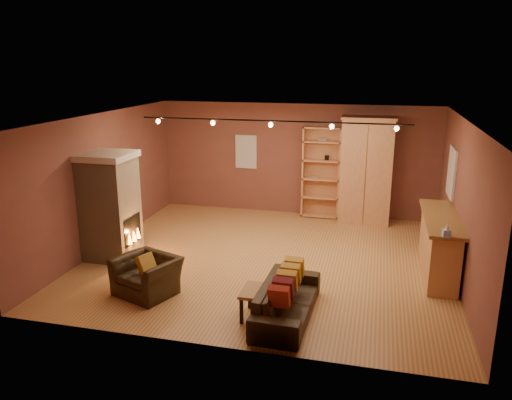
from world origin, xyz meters
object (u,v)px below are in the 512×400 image
(fireplace, at_px, (110,206))
(armoire, at_px, (366,170))
(loveseat, at_px, (287,294))
(armchair, at_px, (147,269))
(bar_counter, at_px, (439,245))
(coffee_table, at_px, (261,294))
(bookcase, at_px, (321,171))

(fireplace, distance_m, armoire, 5.96)
(loveseat, xyz_separation_m, armchair, (-2.44, 0.24, 0.04))
(bar_counter, xyz_separation_m, armchair, (-4.85, -2.06, -0.13))
(armoire, bearing_deg, bar_counter, -62.88)
(armoire, relative_size, coffee_table, 4.29)
(bar_counter, relative_size, coffee_table, 3.86)
(bookcase, xyz_separation_m, loveseat, (0.13, -5.32, -0.77))
(bar_counter, distance_m, loveseat, 3.33)
(coffee_table, bearing_deg, armchair, 170.44)
(armoire, bearing_deg, fireplace, -143.70)
(bookcase, xyz_separation_m, coffee_table, (-0.25, -5.43, -0.77))
(bar_counter, distance_m, armchair, 5.27)
(armchair, bearing_deg, armoire, 75.62)
(fireplace, relative_size, coffee_table, 3.55)
(fireplace, bearing_deg, loveseat, -22.54)
(armoire, xyz_separation_m, coffee_table, (-1.34, -5.23, -0.90))
(armoire, bearing_deg, coffee_table, -104.33)
(loveseat, bearing_deg, armoire, -8.82)
(loveseat, relative_size, armchair, 1.69)
(fireplace, bearing_deg, coffee_table, -26.20)
(bar_counter, xyz_separation_m, coffee_table, (-2.78, -2.41, -0.17))
(armoire, bearing_deg, armchair, -124.89)
(fireplace, distance_m, loveseat, 4.21)
(armoire, height_order, loveseat, armoire)
(bookcase, bearing_deg, coffee_table, -92.62)
(fireplace, distance_m, bar_counter, 6.30)
(coffee_table, bearing_deg, bookcase, 87.38)
(loveseat, relative_size, coffee_table, 3.22)
(bookcase, height_order, coffee_table, bookcase)
(armchair, distance_m, coffee_table, 2.10)
(fireplace, distance_m, bookcase, 5.26)
(armchair, bearing_deg, loveseat, 14.95)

